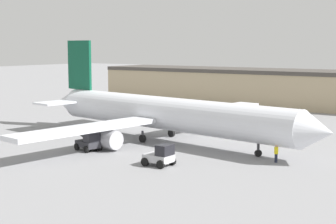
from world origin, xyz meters
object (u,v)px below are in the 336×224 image
airplane (162,113)px  belt_loader_truck (89,142)px  ground_crew_worker (276,153)px  baggage_tug (161,156)px

airplane → belt_loader_truck: (-2.97, -9.31, -2.27)m
ground_crew_worker → airplane: bearing=84.8°
ground_crew_worker → belt_loader_truck: bearing=114.6°
airplane → ground_crew_worker: (15.70, -3.41, -2.30)m
airplane → ground_crew_worker: airplane is taller
belt_loader_truck → airplane: bearing=87.5°
baggage_tug → airplane: bearing=126.4°
baggage_tug → belt_loader_truck: (-10.33, 1.51, -0.00)m
baggage_tug → ground_crew_worker: bearing=43.9°
airplane → baggage_tug: bearing=-47.3°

